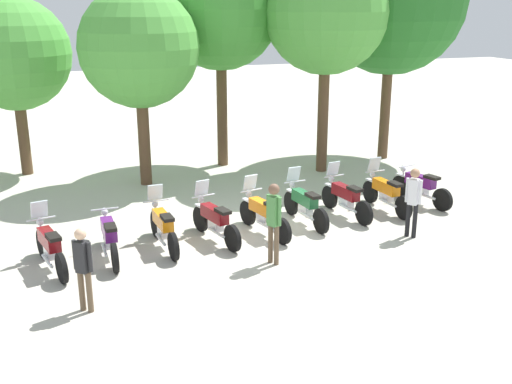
{
  "coord_description": "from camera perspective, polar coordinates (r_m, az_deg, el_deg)",
  "views": [
    {
      "loc": [
        -4.8,
        -13.21,
        5.46
      ],
      "look_at": [
        0.0,
        0.5,
        0.9
      ],
      "focal_mm": 42.39,
      "sensor_mm": 36.0,
      "label": 1
    }
  ],
  "objects": [
    {
      "name": "motorcycle_3",
      "position": [
        14.43,
        -3.92,
        -2.65
      ],
      "size": [
        0.76,
        2.15,
        1.37
      ],
      "rotation": [
        0.0,
        0.0,
        1.81
      ],
      "color": "black",
      "rests_on": "ground_plane"
    },
    {
      "name": "motorcycle_8",
      "position": [
        17.69,
        15.26,
        0.52
      ],
      "size": [
        0.75,
        2.15,
        0.99
      ],
      "rotation": [
        0.0,
        0.0,
        1.81
      ],
      "color": "black",
      "rests_on": "ground_plane"
    },
    {
      "name": "ground_plane",
      "position": [
        15.08,
        0.63,
        -3.8
      ],
      "size": [
        80.0,
        80.0,
        0.0
      ],
      "primitive_type": "plane",
      "color": "#BCB7A8"
    },
    {
      "name": "motorcycle_5",
      "position": [
        15.58,
        4.61,
        -1.14
      ],
      "size": [
        0.62,
        2.19,
        1.37
      ],
      "rotation": [
        0.0,
        0.0,
        1.68
      ],
      "color": "black",
      "rests_on": "ground_plane"
    },
    {
      "name": "motorcycle_6",
      "position": [
        16.23,
        8.43,
        -0.5
      ],
      "size": [
        0.62,
        2.18,
        1.37
      ],
      "rotation": [
        0.0,
        0.0,
        1.72
      ],
      "color": "black",
      "rests_on": "ground_plane"
    },
    {
      "name": "motorcycle_2",
      "position": [
        14.16,
        -8.76,
        -3.21
      ],
      "size": [
        0.62,
        2.19,
        1.37
      ],
      "rotation": [
        0.0,
        0.0,
        1.65
      ],
      "color": "black",
      "rests_on": "ground_plane"
    },
    {
      "name": "motorcycle_7",
      "position": [
        16.87,
        12.14,
        -0.02
      ],
      "size": [
        0.62,
        2.19,
        1.37
      ],
      "rotation": [
        0.0,
        0.0,
        1.64
      ],
      "color": "black",
      "rests_on": "ground_plane"
    },
    {
      "name": "tree_3",
      "position": [
        20.67,
        -3.39,
        16.79
      ],
      "size": [
        3.98,
        3.98,
        7.26
      ],
      "color": "brown",
      "rests_on": "ground_plane"
    },
    {
      "name": "person_2",
      "position": [
        11.44,
        -16.01,
        -6.53
      ],
      "size": [
        0.36,
        0.32,
        1.63
      ],
      "rotation": [
        0.0,
        0.0,
        4.01
      ],
      "color": "brown",
      "rests_on": "ground_plane"
    },
    {
      "name": "tree_1",
      "position": [
        20.95,
        -21.88,
        11.95
      ],
      "size": [
        3.56,
        3.56,
        5.7
      ],
      "color": "brown",
      "rests_on": "ground_plane"
    },
    {
      "name": "tree_2",
      "position": [
        18.64,
        -10.99,
        13.18
      ],
      "size": [
        3.58,
        3.58,
        5.99
      ],
      "color": "brown",
      "rests_on": "ground_plane"
    },
    {
      "name": "motorcycle_4",
      "position": [
        14.83,
        0.7,
        -2.05
      ],
      "size": [
        0.74,
        2.15,
        1.37
      ],
      "rotation": [
        0.0,
        0.0,
        1.8
      ],
      "color": "black",
      "rests_on": "ground_plane"
    },
    {
      "name": "motorcycle_1",
      "position": [
        13.82,
        -13.68,
        -4.12
      ],
      "size": [
        0.62,
        2.19,
        0.99
      ],
      "rotation": [
        0.0,
        0.0,
        1.59
      ],
      "color": "black",
      "rests_on": "ground_plane"
    },
    {
      "name": "person_1",
      "position": [
        14.93,
        14.61,
        -0.48
      ],
      "size": [
        0.32,
        0.36,
        1.72
      ],
      "rotation": [
        0.0,
        0.0,
        3.82
      ],
      "color": "black",
      "rests_on": "ground_plane"
    },
    {
      "name": "motorcycle_0",
      "position": [
        13.61,
        -18.88,
        -4.86
      ],
      "size": [
        0.75,
        2.15,
        1.37
      ],
      "rotation": [
        0.0,
        0.0,
        1.81
      ],
      "color": "black",
      "rests_on": "ground_plane"
    },
    {
      "name": "person_0",
      "position": [
        12.94,
        1.68,
        -2.35
      ],
      "size": [
        0.33,
        0.39,
        1.82
      ],
      "rotation": [
        0.0,
        0.0,
        0.5
      ],
      "color": "brown",
      "rests_on": "ground_plane"
    },
    {
      "name": "tree_4",
      "position": [
        19.96,
        6.66,
        16.49
      ],
      "size": [
        3.96,
        3.96,
        7.18
      ],
      "color": "brown",
      "rests_on": "ground_plane"
    },
    {
      "name": "tree_5",
      "position": [
        22.14,
        12.73,
        17.25
      ],
      "size": [
        5.07,
        5.07,
        8.1
      ],
      "color": "brown",
      "rests_on": "ground_plane"
    }
  ]
}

